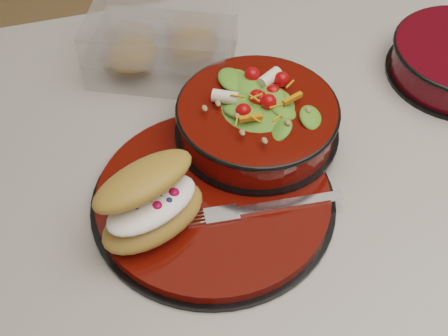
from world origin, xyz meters
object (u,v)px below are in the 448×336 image
object	(u,v)px
island_counter	(337,278)
pastry_box	(163,41)
dinner_plate	(214,198)
croissant	(151,202)
fork	(269,207)
salad_bowl	(257,115)

from	to	relation	value
island_counter	pastry_box	bearing A→B (deg)	143.70
dinner_plate	pastry_box	world-z (taller)	pastry_box
croissant	pastry_box	xyz separation A→B (m)	(0.08, 0.31, -0.01)
croissant	fork	distance (m)	0.15
croissant	salad_bowl	bearing A→B (deg)	8.89
dinner_plate	salad_bowl	world-z (taller)	salad_bowl
salad_bowl	croissant	bearing A→B (deg)	-146.86
fork	salad_bowl	bearing A→B (deg)	-6.37
pastry_box	salad_bowl	bearing A→B (deg)	-43.08
salad_bowl	croissant	distance (m)	0.20
dinner_plate	croissant	bearing A→B (deg)	-164.70
salad_bowl	croissant	world-z (taller)	salad_bowl
fork	pastry_box	world-z (taller)	pastry_box
salad_bowl	croissant	xyz separation A→B (m)	(-0.17, -0.11, 0.00)
island_counter	salad_bowl	xyz separation A→B (m)	(-0.19, -0.00, 0.50)
croissant	pastry_box	world-z (taller)	croissant
salad_bowl	pastry_box	distance (m)	0.22
dinner_plate	croissant	size ratio (longest dim) A/B	2.00
dinner_plate	pastry_box	xyz separation A→B (m)	(-0.00, 0.29, 0.03)
salad_bowl	dinner_plate	bearing A→B (deg)	-134.39
croissant	island_counter	bearing A→B (deg)	-7.03
island_counter	pastry_box	xyz separation A→B (m)	(-0.27, 0.20, 0.49)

